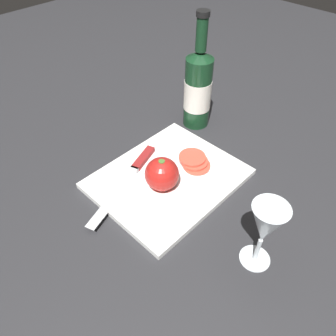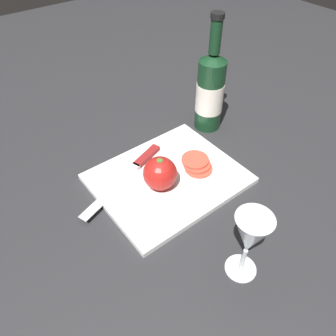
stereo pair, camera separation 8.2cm
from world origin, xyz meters
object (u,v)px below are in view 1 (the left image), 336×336
(wine_glass, at_px, (265,227))
(whole_tomato, at_px, (161,173))
(wine_bottle, at_px, (198,89))
(knife, at_px, (136,168))
(tomato_slice_stack_near, at_px, (194,161))

(wine_glass, bearing_deg, whole_tomato, -90.55)
(whole_tomato, bearing_deg, wine_bottle, -155.95)
(wine_bottle, distance_m, wine_glass, 0.49)
(knife, height_order, tomato_slice_stack_near, tomato_slice_stack_near)
(wine_bottle, height_order, whole_tomato, wine_bottle)
(tomato_slice_stack_near, bearing_deg, wine_bottle, -140.35)
(wine_glass, height_order, whole_tomato, wine_glass)
(wine_bottle, relative_size, wine_glass, 2.03)
(wine_bottle, bearing_deg, whole_tomato, 24.05)
(wine_glass, xyz_separation_m, knife, (0.00, -0.37, -0.09))
(wine_bottle, bearing_deg, tomato_slice_stack_near, 39.65)
(wine_bottle, relative_size, tomato_slice_stack_near, 3.62)
(wine_bottle, distance_m, knife, 0.30)
(wine_glass, bearing_deg, wine_bottle, -124.72)
(whole_tomato, height_order, tomato_slice_stack_near, whole_tomato)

